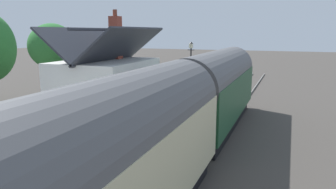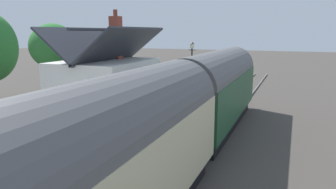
# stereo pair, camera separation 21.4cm
# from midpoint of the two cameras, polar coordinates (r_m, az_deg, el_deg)

# --- Properties ---
(ground_plane) EXTENTS (160.00, 160.00, 0.00)m
(ground_plane) POSITION_cam_midpoint_polar(r_m,az_deg,el_deg) (17.89, 4.24, -6.39)
(ground_plane) COLOR #423D38
(platform) EXTENTS (32.00, 5.29, 0.93)m
(platform) POSITION_cam_midpoint_polar(r_m,az_deg,el_deg) (19.09, -6.29, -3.85)
(platform) COLOR gray
(platform) RESTS_ON ground
(platform_edge_coping) EXTENTS (32.00, 0.36, 0.02)m
(platform_edge_coping) POSITION_cam_midpoint_polar(r_m,az_deg,el_deg) (18.00, 0.68, -3.14)
(platform_edge_coping) COLOR beige
(platform_edge_coping) RESTS_ON platform
(rail_near) EXTENTS (52.00, 0.08, 0.14)m
(rail_near) POSITION_cam_midpoint_polar(r_m,az_deg,el_deg) (17.50, 9.36, -6.67)
(rail_near) COLOR gray
(rail_near) RESTS_ON ground
(rail_far) EXTENTS (52.00, 0.08, 0.14)m
(rail_far) POSITION_cam_midpoint_polar(r_m,az_deg,el_deg) (17.82, 4.80, -6.23)
(rail_far) COLOR gray
(rail_far) RESTS_ON ground
(train) EXTENTS (21.27, 2.73, 4.32)m
(train) POSITION_cam_midpoint_polar(r_m,az_deg,el_deg) (13.44, 3.17, -2.44)
(train) COLOR black
(train) RESTS_ON ground
(station_building) EXTENTS (5.89, 4.40, 5.64)m
(station_building) POSITION_cam_midpoint_polar(r_m,az_deg,el_deg) (18.03, -11.22, 1.83)
(station_building) COLOR white
(station_building) RESTS_ON platform
(bench_near_building) EXTENTS (1.42, 0.50, 0.88)m
(bench_near_building) POSITION_cam_midpoint_polar(r_m,az_deg,el_deg) (25.79, 2.92, 2.24)
(bench_near_building) COLOR teal
(bench_near_building) RESTS_ON platform
(bench_by_lamp) EXTENTS (1.42, 0.49, 0.88)m
(bench_by_lamp) POSITION_cam_midpoint_polar(r_m,az_deg,el_deg) (27.65, 4.67, 2.81)
(bench_by_lamp) COLOR teal
(bench_by_lamp) RESTS_ON platform
(bench_mid_platform) EXTENTS (1.41, 0.45, 0.88)m
(bench_mid_platform) POSITION_cam_midpoint_polar(r_m,az_deg,el_deg) (12.08, -21.99, -8.83)
(bench_mid_platform) COLOR teal
(bench_mid_platform) RESTS_ON platform
(planter_by_door) EXTENTS (0.56, 0.56, 0.88)m
(planter_by_door) POSITION_cam_midpoint_polar(r_m,az_deg,el_deg) (26.45, -2.37, 2.37)
(planter_by_door) COLOR black
(planter_by_door) RESTS_ON platform
(planter_under_sign) EXTENTS (0.45, 0.45, 0.76)m
(planter_under_sign) POSITION_cam_midpoint_polar(r_m,az_deg,el_deg) (24.11, 1.90, 1.46)
(planter_under_sign) COLOR black
(planter_under_sign) RESTS_ON platform
(planter_bench_left) EXTENTS (0.44, 0.44, 0.74)m
(planter_bench_left) POSITION_cam_midpoint_polar(r_m,az_deg,el_deg) (23.11, -3.10, 0.91)
(planter_bench_left) COLOR black
(planter_bench_left) RESTS_ON platform
(planter_bench_right) EXTENTS (0.72, 0.32, 0.59)m
(planter_bench_right) POSITION_cam_midpoint_polar(r_m,az_deg,el_deg) (29.88, 3.07, 3.08)
(planter_bench_right) COLOR #9E5138
(planter_bench_right) RESTS_ON platform
(lamp_post_platform) EXTENTS (0.32, 0.50, 3.73)m
(lamp_post_platform) POSITION_cam_midpoint_polar(r_m,az_deg,el_deg) (23.16, 3.81, 6.52)
(lamp_post_platform) COLOR black
(lamp_post_platform) RESTS_ON platform
(station_sign_board) EXTENTS (0.96, 0.06, 1.57)m
(station_sign_board) POSITION_cam_midpoint_polar(r_m,az_deg,el_deg) (21.54, 3.28, 2.40)
(station_sign_board) COLOR black
(station_sign_board) RESTS_ON platform
(tree_far_left) EXTENTS (2.83, 2.80, 5.85)m
(tree_far_left) POSITION_cam_midpoint_polar(r_m,az_deg,el_deg) (20.73, -20.06, 7.91)
(tree_far_left) COLOR #4C3828
(tree_far_left) RESTS_ON ground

